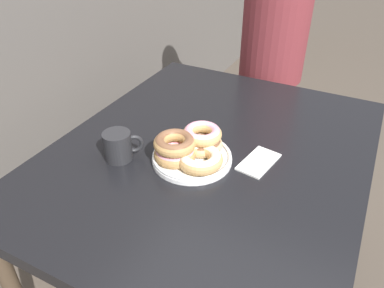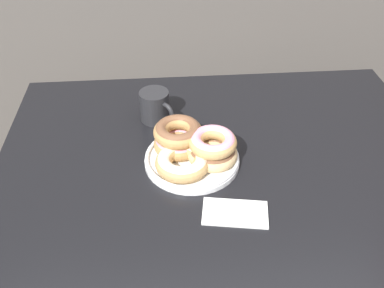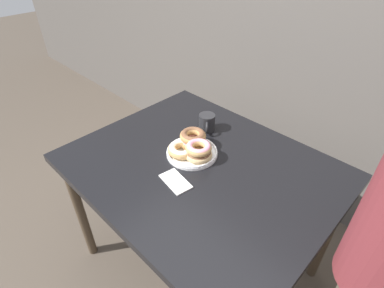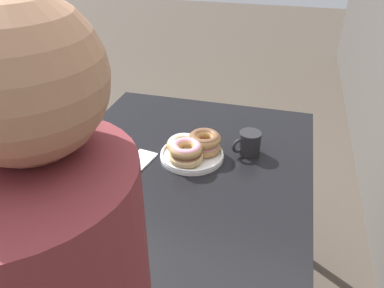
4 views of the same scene
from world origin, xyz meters
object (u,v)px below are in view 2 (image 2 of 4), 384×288
at_px(dining_table, 224,189).
at_px(coffee_mug, 155,106).
at_px(donut_plate, 192,149).
at_px(napkin, 235,213).

bearing_deg(dining_table, coffee_mug, 126.91).
distance_m(dining_table, donut_plate, 0.15).
relative_size(donut_plate, napkin, 1.62).
bearing_deg(napkin, donut_plate, 113.92).
height_order(dining_table, napkin, napkin).
height_order(donut_plate, coffee_mug, donut_plate).
relative_size(dining_table, donut_plate, 4.59).
distance_m(coffee_mug, napkin, 0.42).
bearing_deg(donut_plate, napkin, -66.08).
distance_m(dining_table, napkin, 0.18).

